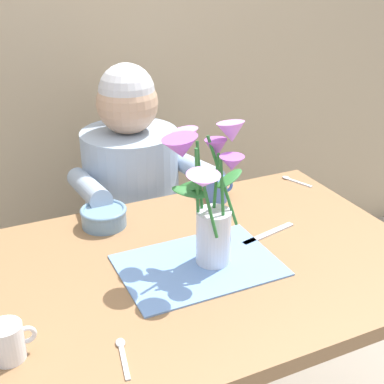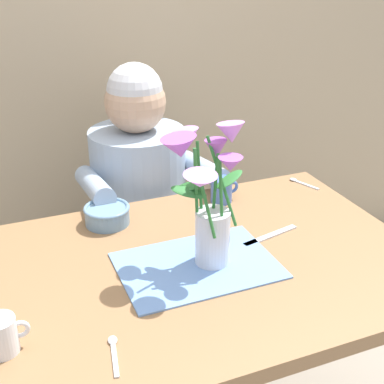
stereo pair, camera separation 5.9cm
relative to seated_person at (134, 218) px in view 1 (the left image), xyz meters
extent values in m
cube|color=tan|center=(-0.04, 0.43, 0.69)|extent=(4.00, 0.10, 2.50)
cube|color=olive|center=(-0.04, -0.62, 0.16)|extent=(1.20, 0.80, 0.04)
cylinder|color=olive|center=(0.50, -0.28, -0.21)|extent=(0.06, 0.06, 0.70)
cylinder|color=#4C4C56|center=(0.00, 0.00, -0.36)|extent=(0.30, 0.30, 0.40)
cylinder|color=#99ADC6|center=(0.00, 0.00, 0.09)|extent=(0.34, 0.34, 0.50)
sphere|color=tan|center=(0.00, 0.00, 0.44)|extent=(0.21, 0.21, 0.21)
sphere|color=silver|center=(0.00, 0.00, 0.48)|extent=(0.19, 0.19, 0.19)
cylinder|color=#99ADC6|center=(-0.19, -0.14, 0.22)|extent=(0.07, 0.33, 0.12)
cylinder|color=#99ADC6|center=(0.19, -0.14, 0.22)|extent=(0.07, 0.33, 0.12)
cube|color=#6B93D1|center=(-0.03, -0.63, 0.18)|extent=(0.40, 0.28, 0.00)
cylinder|color=silver|center=(0.00, -0.63, 0.25)|extent=(0.09, 0.09, 0.15)
cylinder|color=#2D7533|center=(0.03, -0.63, 0.40)|extent=(0.06, 0.07, 0.23)
cone|color=#CC7FDB|center=(0.06, -0.62, 0.52)|extent=(0.09, 0.09, 0.06)
sphere|color=#E5D14C|center=(0.06, -0.62, 0.53)|extent=(0.02, 0.02, 0.02)
cylinder|color=#2D7533|center=(0.02, -0.61, 0.38)|extent=(0.02, 0.02, 0.19)
cone|color=#A351B7|center=(0.03, -0.59, 0.47)|extent=(0.08, 0.08, 0.05)
sphere|color=#E5D14C|center=(0.03, -0.59, 0.48)|extent=(0.02, 0.02, 0.02)
cylinder|color=#2D7533|center=(-0.01, -0.59, 0.39)|extent=(0.01, 0.05, 0.21)
cone|color=#CC7FDB|center=(-0.03, -0.55, 0.50)|extent=(0.10, 0.10, 0.06)
sphere|color=#E5D14C|center=(-0.03, -0.55, 0.50)|extent=(0.02, 0.02, 0.02)
cylinder|color=#2D7533|center=(-0.04, -0.62, 0.39)|extent=(0.02, 0.03, 0.22)
cone|color=#A351B7|center=(-0.08, -0.61, 0.50)|extent=(0.11, 0.10, 0.06)
sphere|color=#E5D14C|center=(-0.08, -0.61, 0.51)|extent=(0.02, 0.02, 0.02)
cylinder|color=#2D7533|center=(-0.03, -0.67, 0.37)|extent=(0.03, 0.05, 0.16)
cone|color=#CC7FDB|center=(-0.06, -0.70, 0.45)|extent=(0.08, 0.08, 0.04)
sphere|color=#E5D14C|center=(-0.06, -0.70, 0.45)|extent=(0.02, 0.02, 0.02)
cylinder|color=#2D7533|center=(0.02, -0.65, 0.37)|extent=(0.01, 0.03, 0.18)
cone|color=#A351B7|center=(0.03, -0.67, 0.47)|extent=(0.07, 0.07, 0.03)
sphere|color=#E5D14C|center=(0.03, -0.67, 0.47)|extent=(0.02, 0.02, 0.02)
ellipsoid|color=#2D7533|center=(0.06, -0.61, 0.40)|extent=(0.10, 0.07, 0.04)
ellipsoid|color=#2D7533|center=(-0.04, -0.59, 0.39)|extent=(0.09, 0.09, 0.05)
ellipsoid|color=#2D7533|center=(-0.05, -0.61, 0.38)|extent=(0.10, 0.07, 0.04)
cylinder|color=#6689A8|center=(-0.19, -0.32, 0.20)|extent=(0.13, 0.13, 0.05)
torus|color=#6689A8|center=(-0.19, -0.32, 0.23)|extent=(0.14, 0.14, 0.01)
cube|color=silver|center=(0.21, -0.57, 0.18)|extent=(0.19, 0.06, 0.00)
cylinder|color=#476BB7|center=(0.18, -0.32, 0.22)|extent=(0.07, 0.07, 0.08)
torus|color=#476BB7|center=(0.22, -0.32, 0.22)|extent=(0.04, 0.01, 0.04)
cylinder|color=silver|center=(-0.52, -0.77, 0.22)|extent=(0.07, 0.07, 0.08)
torus|color=silver|center=(-0.49, -0.77, 0.22)|extent=(0.04, 0.01, 0.04)
cube|color=silver|center=(-0.32, -0.88, 0.18)|extent=(0.03, 0.10, 0.00)
ellipsoid|color=silver|center=(-0.31, -0.83, 0.18)|extent=(0.02, 0.03, 0.01)
cube|color=silver|center=(0.50, -0.32, 0.18)|extent=(0.05, 0.10, 0.00)
ellipsoid|color=silver|center=(0.48, -0.27, 0.18)|extent=(0.03, 0.03, 0.01)
camera|label=1|loc=(-0.54, -1.67, 0.94)|focal=49.58mm
camera|label=2|loc=(-0.48, -1.69, 0.94)|focal=49.58mm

